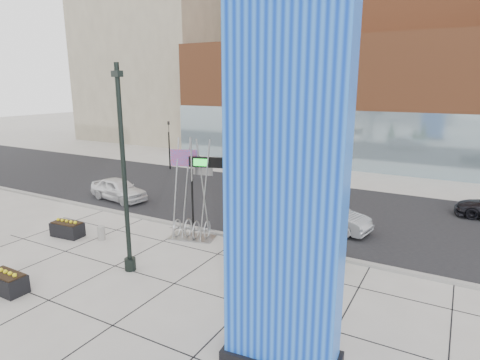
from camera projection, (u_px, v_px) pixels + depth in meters
The scene contains 19 objects.
ground at pixel (170, 267), 16.04m from camera, with size 160.00×160.00×0.00m, color #9E9991.
street_asphalt at pixel (273, 203), 24.53m from camera, with size 80.00×12.00×0.02m, color black.
curb_edge at pixel (222, 234), 19.42m from camera, with size 80.00×0.30×0.12m, color gray.
tower_podium at pixel (360, 102), 37.23m from camera, with size 34.00×10.00×11.00m, color brown.
tower_glass_front at pixel (345, 140), 33.85m from camera, with size 34.00×0.60×5.00m, color #8CA5B2.
building_beige_left at pixel (172, 8), 53.23m from camera, with size 18.00×20.00×34.00m, color gray.
blue_pylon at pixel (286, 182), 9.48m from camera, with size 3.14×1.62×10.10m.
lamp_post at pixel (125, 191), 15.05m from camera, with size 0.53×0.43×7.89m.
public_art_sculpture at pixel (192, 213), 18.78m from camera, with size 2.32×1.55×4.82m.
concrete_bollard at pixel (101, 233), 18.80m from camera, with size 0.35×0.35×0.67m, color gray.
overhead_street_sign at pixel (204, 170), 17.83m from camera, with size 1.84×0.68×3.96m.
round_planter_east at pixel (326, 240), 15.33m from camera, with size 1.12×1.12×2.79m.
round_planter_mid at pixel (314, 234), 16.61m from camera, with size 0.91×0.91×2.28m.
round_planter_west at pixel (256, 219), 17.84m from camera, with size 1.07×1.07×2.69m.
box_planter_north at pixel (67, 228), 19.22m from camera, with size 1.60×0.91×0.85m.
box_planter_south at pixel (7, 281), 14.09m from camera, with size 1.51×0.77×0.83m.
car_white_west at pixel (119, 189), 25.14m from camera, with size 1.64×4.08×1.39m, color white.
car_silver_mid at pixel (328, 216), 20.06m from camera, with size 1.46×4.18×1.38m, color #9FA0A6.
traffic_signal at pixel (169, 143), 33.91m from camera, with size 0.15×0.18×4.10m.
Camera 1 is at (9.63, -11.55, 7.15)m, focal length 30.00 mm.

